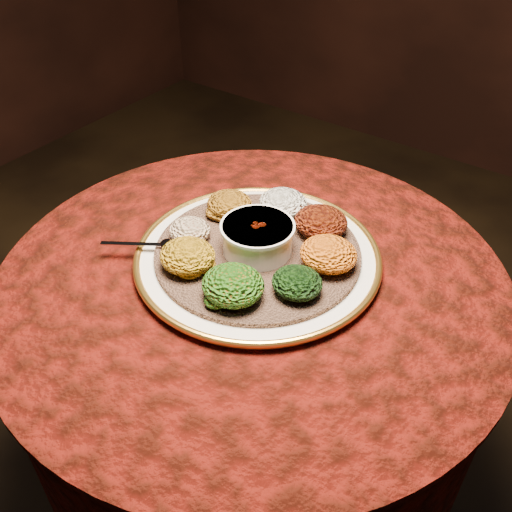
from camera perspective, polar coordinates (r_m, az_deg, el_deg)
The scene contains 13 objects.
table at distance 1.19m, azimuth -0.39°, elevation -8.34°, with size 0.96×0.96×0.73m.
platter at distance 1.09m, azimuth 0.16°, elevation -0.05°, with size 0.59×0.59×0.02m.
injera at distance 1.08m, azimuth 0.16°, elevation 0.40°, with size 0.39×0.39×0.01m, color #875C43.
stew_bowl at distance 1.06m, azimuth 0.16°, elevation 2.03°, with size 0.14×0.14×0.06m.
spoon at distance 1.09m, azimuth -9.10°, elevation 1.12°, with size 0.14×0.09×0.01m.
portion_ayib at distance 1.16m, azimuth 2.73°, elevation 5.33°, with size 0.10×0.09×0.05m, color white.
portion_kitfo at distance 1.11m, azimuth 6.50°, elevation 3.41°, with size 0.11×0.10×0.05m, color black.
portion_tikil at distance 1.03m, azimuth 7.26°, elevation 0.20°, with size 0.11×0.10×0.05m, color #A3580D.
portion_gomen at distance 0.98m, azimuth 4.13°, elevation -2.68°, with size 0.09×0.08×0.04m, color black.
portion_mixveg at distance 0.96m, azimuth -2.31°, elevation -2.92°, with size 0.11×0.10×0.05m, color #A73D0A.
portion_kik at distance 1.03m, azimuth -6.86°, elevation 0.02°, with size 0.10×0.10×0.05m, color #BA8010.
portion_timatim at distance 1.10m, azimuth -6.63°, elevation 2.58°, with size 0.08×0.08×0.04m, color maroon.
portion_shiro at distance 1.16m, azimuth -2.66°, elevation 5.22°, with size 0.09×0.09×0.04m, color #8A5510.
Camera 1 is at (0.48, -0.65, 1.43)m, focal length 40.00 mm.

